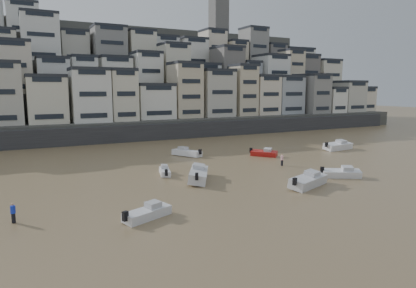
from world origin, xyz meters
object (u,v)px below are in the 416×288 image
boat_a (308,179)px  boat_h (187,151)px  boat_b (342,172)px  boat_c (198,173)px  boat_e (264,152)px  person_blue (13,213)px  boat_g (338,145)px  person_pink (282,160)px  boat_j (147,211)px  boat_f (165,170)px

boat_a → boat_h: boat_a is taller
boat_b → boat_c: boat_c is taller
boat_a → boat_c: bearing=119.2°
boat_e → person_blue: person_blue is taller
boat_g → person_pink: boat_g is taller
boat_a → person_blue: bearing=155.3°
boat_h → boat_j: bearing=122.0°
person_pink → boat_a: bearing=-114.0°
boat_j → boat_e: (26.59, 19.93, -0.02)m
boat_a → boat_c: boat_c is taller
boat_g → person_pink: size_ratio=3.84×
boat_h → person_pink: (9.12, -13.58, 0.08)m
boat_f → person_blue: person_blue is taller
boat_b → boat_j: boat_b is taller
boat_g → boat_e: boat_g is taller
boat_c → boat_b: bearing=-83.7°
boat_b → boat_h: size_ratio=0.89×
boat_b → boat_g: size_ratio=0.77×
boat_h → person_pink: bearing=-173.7°
boat_a → boat_c: (-9.83, 8.47, 0.08)m
boat_b → boat_e: bearing=120.7°
boat_b → boat_j: (-26.49, -3.21, -0.03)m
boat_h → boat_e: 12.83m
boat_a → boat_g: 28.79m
boat_a → boat_b: bearing=-7.7°
boat_f → boat_c: boat_c is taller
boat_j → boat_e: boat_j is taller
boat_b → boat_f: (-19.27, 11.71, -0.13)m
boat_b → boat_e: size_ratio=1.08×
boat_h → person_blue: 33.71m
boat_c → person_pink: bearing=-52.0°
boat_j → boat_c: (9.80, 10.18, 0.30)m
person_blue → person_pink: bearing=13.6°
boat_g → boat_j: bearing=-161.2°
boat_a → boat_g: (22.92, 17.41, 0.02)m
boat_e → person_pink: person_pink is taller
person_blue → boat_e: bearing=23.2°
boat_g → person_pink: (-18.11, -6.62, -0.04)m
boat_a → boat_e: 19.51m
boat_f → boat_g: (35.34, 4.20, 0.35)m
boat_b → boat_j: bearing=-142.0°
boat_c → boat_h: size_ratio=1.22×
boat_g → boat_h: bearing=160.3°
boat_b → boat_g: boat_g is taller
boat_a → person_blue: size_ratio=3.73×
boat_b → person_pink: person_pink is taller
boat_b → boat_g: bearing=75.8°
boat_j → person_pink: 27.46m
boat_f → boat_b: bearing=-106.1°
boat_f → boat_h: size_ratio=0.72×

